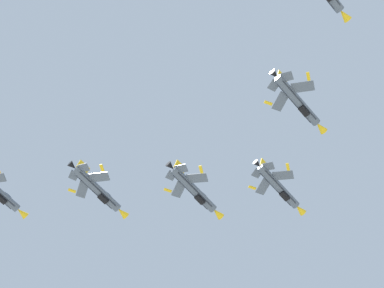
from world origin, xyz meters
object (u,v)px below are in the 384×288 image
at_px(fighter_jet_left_outer, 98,190).
at_px(fighter_jet_right_wing, 298,102).
at_px(fighter_jet_left_wing, 195,190).
at_px(fighter_jet_lead, 279,187).

bearing_deg(fighter_jet_left_outer, fighter_jet_right_wing, 16.47).
xyz_separation_m(fighter_jet_left_wing, fighter_jet_right_wing, (15.20, -22.07, 0.39)).
bearing_deg(fighter_jet_left_wing, fighter_jet_right_wing, -1.36).
distance_m(fighter_jet_right_wing, fighter_jet_left_outer, 43.09).
xyz_separation_m(fighter_jet_lead, fighter_jet_right_wing, (-2.38, -19.91, -4.26)).
height_order(fighter_jet_lead, fighter_jet_left_outer, fighter_jet_lead).
bearing_deg(fighter_jet_left_outer, fighter_jet_left_wing, 41.49).
distance_m(fighter_jet_left_wing, fighter_jet_left_outer, 19.40).
height_order(fighter_jet_right_wing, fighter_jet_left_outer, fighter_jet_left_outer).
bearing_deg(fighter_jet_right_wing, fighter_jet_left_outer, -163.53).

